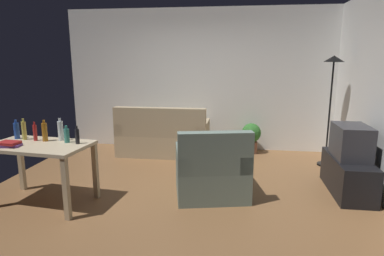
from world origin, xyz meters
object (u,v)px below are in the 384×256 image
Objects in this scene: tv at (351,142)px; potted_plant at (251,136)px; torchiere_lamp at (332,81)px; tv_stand at (348,175)px; bottle_dark at (77,136)px; book_stack at (9,144)px; bottle_squat at (24,130)px; bottle_amber at (45,132)px; couch at (163,138)px; desk at (39,153)px; bottle_clear at (61,131)px; bottle_tall at (67,135)px; bottle_red at (35,132)px; armchair at (212,172)px; bottle_blue at (17,130)px.

tv reaches higher than potted_plant.
tv_stand is at bearing -90.00° from torchiere_lamp.
book_stack is (-0.73, -0.24, -0.07)m from bottle_dark.
bottle_squat is 0.31m from bottle_amber.
torchiere_lamp reaches higher than book_stack.
bottle_squat is 0.35m from book_stack.
couch is 3.18m from tv_stand.
desk is at bearing 103.00° from tv.
couch is 6.16× the size of bottle_amber.
bottle_clear is at bearing 20.25° from bottle_amber.
bottle_amber reaches higher than bottle_dark.
desk is 5.75× the size of bottle_dark.
bottle_amber reaches higher than couch.
bottle_clear is at bearing 100.53° from tv_stand.
bottle_tall is 0.96× the size of bottle_dark.
bottle_red is at bearing 66.22° from book_stack.
tv_stand is 4.18× the size of book_stack.
armchair is at bearing 16.28° from book_stack.
desk is 5.14× the size of bottle_blue.
desk is 0.36m from bottle_clear.
potted_plant is 2.01× the size of bottle_clear.
desk is 2.22× the size of potted_plant.
couch is 2.56m from bottle_squat.
bottle_amber reaches higher than tv_stand.
desk is at bearing -170.50° from bottle_dark.
bottle_clear is at bearing 54.86° from desk.
tv_stand is at bearing 9.71° from bottle_squat.
bottle_squat is (-1.30, -2.13, 0.57)m from couch.
bottle_red is (0.29, -0.06, -0.00)m from bottle_blue.
torchiere_lamp is 7.34× the size of bottle_blue.
book_stack is (-2.32, -0.68, 0.47)m from armchair.
tv_stand is 4.12× the size of bottle_amber.
tv_stand is 1.04× the size of armchair.
potted_plant is at bearing 38.38° from bottle_blue.
bottle_squat reaches higher than tv.
bottle_dark is at bearing -24.53° from bottle_clear.
armchair is at bearing 12.96° from bottle_tall.
bottle_squat reaches higher than couch.
bottle_red is (-2.18, -0.37, 0.54)m from armchair.
potted_plant is at bearing -169.13° from couch.
desk is at bearing -92.72° from bottle_amber.
bottle_squat is 1.13× the size of bottle_red.
bottle_red is at bearing 177.78° from bottle_amber.
bottle_clear is at bearing 3.32° from bottle_squat.
bottle_clear is at bearing -153.36° from torchiere_lamp.
bottle_blue reaches higher than tv.
desk is 4.81× the size of book_stack.
bottle_squat is at bearing 154.77° from desk.
bottle_amber reaches higher than bottle_red.
bottle_blue is 1.16× the size of bottle_tall.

